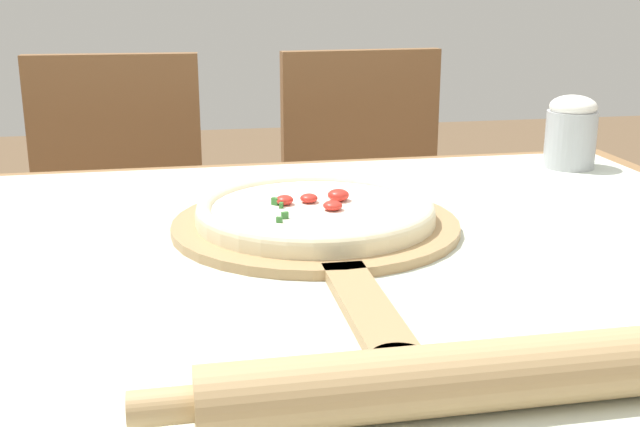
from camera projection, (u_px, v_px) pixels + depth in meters
The scene contains 8 objects.
dining_table at pixel (312, 336), 0.97m from camera, with size 1.28×0.99×0.76m.
towel_cloth at pixel (311, 252), 0.94m from camera, with size 1.20×0.91×0.00m.
pizza_peel at pixel (319, 231), 0.99m from camera, with size 0.36×0.59×0.01m.
pizza at pixel (316, 211), 1.01m from camera, with size 0.30×0.30×0.03m.
rolling_pin at pixel (467, 377), 0.58m from camera, with size 0.49×0.06×0.05m.
chair_left at pixel (118, 231), 1.77m from camera, with size 0.42×0.42×0.91m.
chair_right at pixel (370, 218), 1.88m from camera, with size 0.42×0.42×0.91m.
flour_cup at pixel (571, 131), 1.34m from camera, with size 0.08×0.08×0.12m.
Camera 1 is at (-0.15, -0.88, 1.07)m, focal length 45.00 mm.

